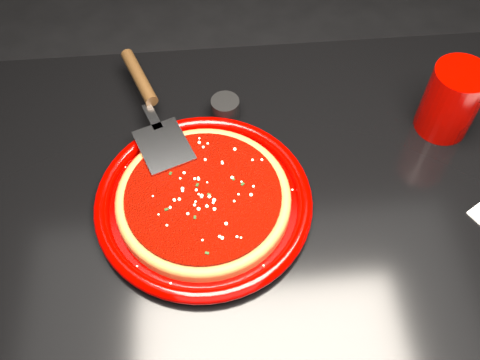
# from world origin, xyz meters

# --- Properties ---
(floor) EXTENTS (4.00, 4.00, 0.01)m
(floor) POSITION_xyz_m (0.00, 0.00, -0.01)
(floor) COLOR black
(floor) RESTS_ON ground
(table) EXTENTS (1.20, 0.80, 0.75)m
(table) POSITION_xyz_m (0.00, 0.00, 0.38)
(table) COLOR black
(table) RESTS_ON floor
(plate) EXTENTS (0.45, 0.45, 0.03)m
(plate) POSITION_xyz_m (-0.17, 0.03, 0.76)
(plate) COLOR #770100
(plate) RESTS_ON table
(pizza_crust) EXTENTS (0.36, 0.36, 0.01)m
(pizza_crust) POSITION_xyz_m (-0.17, 0.03, 0.77)
(pizza_crust) COLOR brown
(pizza_crust) RESTS_ON plate
(pizza_crust_rim) EXTENTS (0.36, 0.36, 0.02)m
(pizza_crust_rim) POSITION_xyz_m (-0.17, 0.03, 0.77)
(pizza_crust_rim) COLOR brown
(pizza_crust_rim) RESTS_ON plate
(pizza_sauce) EXTENTS (0.32, 0.32, 0.01)m
(pizza_sauce) POSITION_xyz_m (-0.17, 0.03, 0.78)
(pizza_sauce) COLOR #630500
(pizza_sauce) RESTS_ON plate
(parmesan_dusting) EXTENTS (0.23, 0.23, 0.01)m
(parmesan_dusting) POSITION_xyz_m (-0.17, 0.03, 0.79)
(parmesan_dusting) COLOR beige
(parmesan_dusting) RESTS_ON plate
(basil_flecks) EXTENTS (0.22, 0.22, 0.00)m
(basil_flecks) POSITION_xyz_m (-0.17, 0.03, 0.78)
(basil_flecks) COLOR black
(basil_flecks) RESTS_ON plate
(pizza_server) EXTENTS (0.20, 0.34, 0.02)m
(pizza_server) POSITION_xyz_m (-0.25, 0.21, 0.79)
(pizza_server) COLOR #B6B8BD
(pizza_server) RESTS_ON plate
(cup) EXTENTS (0.09, 0.09, 0.13)m
(cup) POSITION_xyz_m (0.25, 0.16, 0.81)
(cup) COLOR #8F0200
(cup) RESTS_ON table
(ramekin) EXTENTS (0.06, 0.06, 0.04)m
(ramekin) POSITION_xyz_m (-0.12, 0.22, 0.77)
(ramekin) COLOR black
(ramekin) RESTS_ON table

